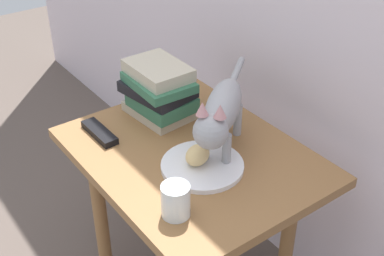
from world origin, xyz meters
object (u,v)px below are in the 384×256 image
book_stack (159,91)px  side_table (192,178)px  candle_jar (176,202)px  cat (221,112)px  plate (202,166)px  bread_roll (198,155)px  tv_remote (99,132)px

book_stack → side_table: bearing=-9.4°
side_table → book_stack: book_stack is taller
candle_jar → cat: bearing=119.0°
plate → candle_jar: (0.11, -0.16, 0.03)m
book_stack → cat: bearing=5.2°
side_table → plate: size_ratio=3.15×
book_stack → candle_jar: 0.46m
plate → cat: size_ratio=0.57×
side_table → candle_jar: size_ratio=8.31×
plate → candle_jar: bearing=-56.4°
bread_roll → candle_jar: bearing=-52.3°
side_table → candle_jar: 0.29m
side_table → plate: 0.13m
side_table → tv_remote: size_ratio=4.71×
bread_roll → tv_remote: (-0.29, -0.14, -0.03)m
tv_remote → side_table: bearing=35.7°
plate → tv_remote: 0.34m
bread_roll → cat: 0.13m
bread_roll → book_stack: size_ratio=0.35×
side_table → tv_remote: tv_remote is taller
bread_roll → cat: size_ratio=0.21×
cat → side_table: bearing=-128.6°
side_table → plate: bearing=-15.8°
book_stack → bread_roll: bearing=-13.0°
plate → cat: (-0.03, 0.08, 0.13)m
plate → bread_roll: 0.03m
bread_roll → book_stack: bearing=167.0°
bread_roll → tv_remote: bread_roll is taller
book_stack → tv_remote: book_stack is taller
cat → book_stack: (-0.27, -0.02, -0.05)m
cat → tv_remote: size_ratio=2.60×
candle_jar → tv_remote: 0.41m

